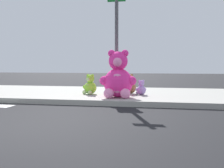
{
  "coord_description": "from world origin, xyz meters",
  "views": [
    {
      "loc": [
        2.55,
        -4.16,
        1.11
      ],
      "look_at": [
        1.01,
        3.6,
        0.55
      ],
      "focal_mm": 44.97,
      "sensor_mm": 36.0,
      "label": 1
    }
  ],
  "objects_px": {
    "plush_pink_large": "(118,78)",
    "plush_lime": "(90,86)",
    "plush_lavender": "(141,89)",
    "plush_teal": "(120,87)",
    "plush_brown": "(130,86)",
    "sign_pole": "(117,40)"
  },
  "relations": [
    {
      "from": "sign_pole",
      "to": "plush_teal",
      "type": "height_order",
      "value": "sign_pole"
    },
    {
      "from": "sign_pole",
      "to": "plush_brown",
      "type": "height_order",
      "value": "sign_pole"
    },
    {
      "from": "sign_pole",
      "to": "plush_brown",
      "type": "bearing_deg",
      "value": 56.55
    },
    {
      "from": "plush_brown",
      "to": "plush_pink_large",
      "type": "bearing_deg",
      "value": -99.64
    },
    {
      "from": "plush_pink_large",
      "to": "plush_brown",
      "type": "height_order",
      "value": "plush_pink_large"
    },
    {
      "from": "plush_teal",
      "to": "plush_lavender",
      "type": "distance_m",
      "value": 0.98
    },
    {
      "from": "plush_pink_large",
      "to": "plush_brown",
      "type": "xyz_separation_m",
      "value": [
        0.19,
        1.11,
        -0.29
      ]
    },
    {
      "from": "plush_pink_large",
      "to": "plush_lavender",
      "type": "bearing_deg",
      "value": 53.83
    },
    {
      "from": "plush_teal",
      "to": "plush_lime",
      "type": "distance_m",
      "value": 1.1
    },
    {
      "from": "plush_lavender",
      "to": "plush_brown",
      "type": "bearing_deg",
      "value": 143.88
    },
    {
      "from": "plush_pink_large",
      "to": "plush_lime",
      "type": "bearing_deg",
      "value": 146.5
    },
    {
      "from": "plush_lavender",
      "to": "plush_brown",
      "type": "relative_size",
      "value": 0.74
    },
    {
      "from": "sign_pole",
      "to": "plush_lavender",
      "type": "relative_size",
      "value": 6.75
    },
    {
      "from": "plush_brown",
      "to": "sign_pole",
      "type": "bearing_deg",
      "value": -123.45
    },
    {
      "from": "sign_pole",
      "to": "plush_teal",
      "type": "relative_size",
      "value": 6.7
    },
    {
      "from": "plush_brown",
      "to": "plush_lavender",
      "type": "bearing_deg",
      "value": -36.12
    },
    {
      "from": "plush_lavender",
      "to": "plush_teal",
      "type": "bearing_deg",
      "value": 143.47
    },
    {
      "from": "plush_pink_large",
      "to": "plush_teal",
      "type": "height_order",
      "value": "plush_pink_large"
    },
    {
      "from": "plush_lavender",
      "to": "plush_lime",
      "type": "bearing_deg",
      "value": -175.67
    },
    {
      "from": "plush_lime",
      "to": "plush_lavender",
      "type": "distance_m",
      "value": 1.64
    },
    {
      "from": "sign_pole",
      "to": "plush_lime",
      "type": "relative_size",
      "value": 4.95
    },
    {
      "from": "plush_pink_large",
      "to": "plush_lime",
      "type": "xyz_separation_m",
      "value": [
        -1.04,
        0.69,
        -0.29
      ]
    }
  ]
}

